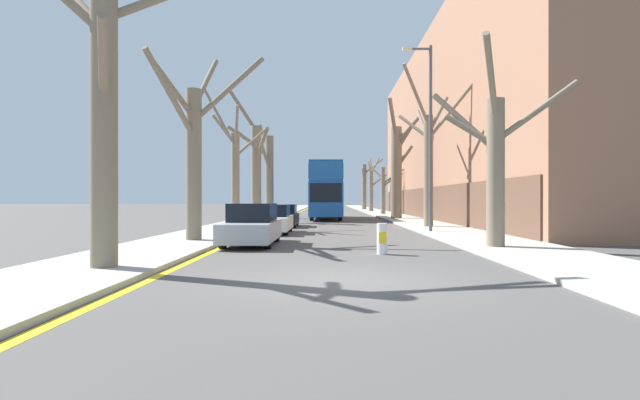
{
  "coord_description": "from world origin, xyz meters",
  "views": [
    {
      "loc": [
        -0.29,
        -9.89,
        1.62
      ],
      "look_at": [
        -0.84,
        24.92,
        1.56
      ],
      "focal_mm": 28.0,
      "sensor_mm": 36.0,
      "label": 1
    }
  ],
  "objects_px": {
    "street_tree_right_0": "(495,160)",
    "street_tree_left_4": "(268,173)",
    "street_tree_left_3": "(255,167)",
    "parked_car_2": "(282,216)",
    "street_tree_right_5": "(365,185)",
    "street_tree_right_2": "(397,167)",
    "double_decker_bus": "(326,188)",
    "street_tree_left_1": "(194,149)",
    "street_tree_left_0": "(108,96)",
    "lamp_post": "(429,130)",
    "parked_car_1": "(271,220)",
    "parked_car_0": "(252,225)",
    "street_tree_right_3": "(385,188)",
    "street_tree_right_1": "(428,158)",
    "street_tree_right_4": "(372,188)",
    "traffic_bollard": "(382,239)",
    "street_tree_left_2": "(235,170)"
  },
  "relations": [
    {
      "from": "street_tree_left_3",
      "to": "street_tree_right_5",
      "type": "relative_size",
      "value": 1.26
    },
    {
      "from": "street_tree_left_4",
      "to": "double_decker_bus",
      "type": "height_order",
      "value": "street_tree_left_4"
    },
    {
      "from": "street_tree_right_5",
      "to": "parked_car_1",
      "type": "relative_size",
      "value": 1.79
    },
    {
      "from": "street_tree_right_0",
      "to": "street_tree_left_0",
      "type": "bearing_deg",
      "value": -154.84
    },
    {
      "from": "parked_car_1",
      "to": "street_tree_left_1",
      "type": "bearing_deg",
      "value": -112.87
    },
    {
      "from": "street_tree_left_0",
      "to": "street_tree_right_0",
      "type": "height_order",
      "value": "street_tree_left_0"
    },
    {
      "from": "street_tree_right_3",
      "to": "double_decker_bus",
      "type": "xyz_separation_m",
      "value": [
        -5.9,
        -9.89,
        -0.26
      ]
    },
    {
      "from": "street_tree_left_1",
      "to": "lamp_post",
      "type": "height_order",
      "value": "lamp_post"
    },
    {
      "from": "street_tree_right_4",
      "to": "street_tree_right_0",
      "type": "bearing_deg",
      "value": -90.1
    },
    {
      "from": "street_tree_right_0",
      "to": "street_tree_right_4",
      "type": "bearing_deg",
      "value": 89.9
    },
    {
      "from": "street_tree_right_5",
      "to": "parked_car_1",
      "type": "xyz_separation_m",
      "value": [
        -8.12,
        -49.92,
        -3.01
      ]
    },
    {
      "from": "street_tree_left_0",
      "to": "street_tree_left_3",
      "type": "xyz_separation_m",
      "value": [
        -0.13,
        23.61,
        -0.05
      ]
    },
    {
      "from": "parked_car_0",
      "to": "street_tree_right_2",
      "type": "bearing_deg",
      "value": 69.25
    },
    {
      "from": "street_tree_left_3",
      "to": "street_tree_right_4",
      "type": "distance_m",
      "value": 28.92
    },
    {
      "from": "street_tree_left_1",
      "to": "street_tree_right_0",
      "type": "bearing_deg",
      "value": -13.06
    },
    {
      "from": "street_tree_right_4",
      "to": "traffic_bollard",
      "type": "distance_m",
      "value": 47.26
    },
    {
      "from": "street_tree_right_0",
      "to": "street_tree_right_5",
      "type": "distance_m",
      "value": 57.6
    },
    {
      "from": "street_tree_right_2",
      "to": "street_tree_right_4",
      "type": "xyz_separation_m",
      "value": [
        -0.04,
        22.53,
        -1.1
      ]
    },
    {
      "from": "street_tree_left_1",
      "to": "street_tree_left_2",
      "type": "xyz_separation_m",
      "value": [
        0.04,
        7.83,
        -0.33
      ]
    },
    {
      "from": "parked_car_0",
      "to": "street_tree_left_4",
      "type": "bearing_deg",
      "value": 95.52
    },
    {
      "from": "street_tree_left_0",
      "to": "parked_car_1",
      "type": "distance_m",
      "value": 13.12
    },
    {
      "from": "street_tree_right_2",
      "to": "double_decker_bus",
      "type": "height_order",
      "value": "street_tree_right_2"
    },
    {
      "from": "street_tree_right_2",
      "to": "parked_car_2",
      "type": "bearing_deg",
      "value": -129.45
    },
    {
      "from": "street_tree_left_1",
      "to": "parked_car_0",
      "type": "xyz_separation_m",
      "value": [
        2.24,
        -0.67,
        -2.78
      ]
    },
    {
      "from": "street_tree_left_4",
      "to": "lamp_post",
      "type": "bearing_deg",
      "value": -62.55
    },
    {
      "from": "street_tree_right_1",
      "to": "double_decker_bus",
      "type": "distance_m",
      "value": 14.28
    },
    {
      "from": "street_tree_left_3",
      "to": "street_tree_right_0",
      "type": "xyz_separation_m",
      "value": [
        10.41,
        -18.78,
        -1.02
      ]
    },
    {
      "from": "street_tree_left_1",
      "to": "street_tree_right_2",
      "type": "height_order",
      "value": "street_tree_right_2"
    },
    {
      "from": "lamp_post",
      "to": "street_tree_left_0",
      "type": "bearing_deg",
      "value": -128.03
    },
    {
      "from": "lamp_post",
      "to": "street_tree_right_4",
      "type": "bearing_deg",
      "value": 89.0
    },
    {
      "from": "street_tree_left_3",
      "to": "parked_car_2",
      "type": "distance_m",
      "value": 6.81
    },
    {
      "from": "traffic_bollard",
      "to": "street_tree_right_1",
      "type": "bearing_deg",
      "value": 73.04
    },
    {
      "from": "street_tree_right_4",
      "to": "street_tree_right_5",
      "type": "distance_m",
      "value": 11.89
    },
    {
      "from": "street_tree_left_0",
      "to": "street_tree_right_5",
      "type": "distance_m",
      "value": 63.28
    },
    {
      "from": "street_tree_right_0",
      "to": "street_tree_left_4",
      "type": "bearing_deg",
      "value": 111.47
    },
    {
      "from": "parked_car_1",
      "to": "traffic_bollard",
      "type": "distance_m",
      "value": 9.96
    },
    {
      "from": "double_decker_bus",
      "to": "street_tree_right_1",
      "type": "bearing_deg",
      "value": -66.28
    },
    {
      "from": "street_tree_left_3",
      "to": "lamp_post",
      "type": "relative_size",
      "value": 1.07
    },
    {
      "from": "street_tree_left_1",
      "to": "street_tree_right_4",
      "type": "bearing_deg",
      "value": 76.59
    },
    {
      "from": "street_tree_left_4",
      "to": "street_tree_right_5",
      "type": "relative_size",
      "value": 1.08
    },
    {
      "from": "street_tree_left_3",
      "to": "parked_car_2",
      "type": "height_order",
      "value": "street_tree_left_3"
    },
    {
      "from": "street_tree_left_4",
      "to": "traffic_bollard",
      "type": "bearing_deg",
      "value": -76.49
    },
    {
      "from": "street_tree_right_0",
      "to": "street_tree_right_4",
      "type": "relative_size",
      "value": 0.93
    },
    {
      "from": "street_tree_right_3",
      "to": "double_decker_bus",
      "type": "bearing_deg",
      "value": -120.84
    },
    {
      "from": "street_tree_right_2",
      "to": "street_tree_right_1",
      "type": "bearing_deg",
      "value": -89.31
    },
    {
      "from": "street_tree_left_0",
      "to": "double_decker_bus",
      "type": "height_order",
      "value": "street_tree_left_0"
    },
    {
      "from": "traffic_bollard",
      "to": "street_tree_left_4",
      "type": "bearing_deg",
      "value": 103.51
    },
    {
      "from": "parked_car_1",
      "to": "double_decker_bus",
      "type": "bearing_deg",
      "value": 81.5
    },
    {
      "from": "street_tree_right_2",
      "to": "street_tree_right_5",
      "type": "xyz_separation_m",
      "value": [
        -0.02,
        34.41,
        -0.48
      ]
    },
    {
      "from": "street_tree_left_2",
      "to": "double_decker_bus",
      "type": "bearing_deg",
      "value": 71.96
    }
  ]
}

